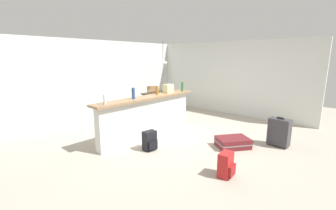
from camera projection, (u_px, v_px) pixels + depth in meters
name	position (u px, v px, depth m)	size (l,w,h in m)	color
ground_plane	(175.00, 135.00, 5.92)	(13.00, 13.00, 0.05)	#ADA393
wall_back	(106.00, 79.00, 7.65)	(6.60, 0.10, 2.50)	silver
wall_right	(225.00, 78.00, 8.07)	(0.10, 6.00, 2.50)	silver
partition_half_wall	(148.00, 118.00, 5.62)	(2.80, 0.20, 0.98)	silver
bar_countertop	(147.00, 98.00, 5.52)	(2.96, 0.40, 0.05)	#93704C
bottle_clear	(105.00, 100.00, 4.57)	(0.06, 0.06, 0.20)	silver
bottle_blue	(133.00, 93.00, 5.17)	(0.07, 0.07, 0.25)	#284C89
bottle_amber	(157.00, 90.00, 5.81)	(0.07, 0.07, 0.21)	#9E661E
bottle_green	(182.00, 87.00, 6.34)	(0.07, 0.07, 0.26)	#2D6B38
grocery_bag	(168.00, 88.00, 6.12)	(0.26, 0.18, 0.22)	beige
dining_table	(160.00, 95.00, 8.01)	(1.10, 0.80, 0.74)	#332319
dining_chair_near_partition	(171.00, 101.00, 7.67)	(0.45, 0.45, 0.93)	#9E754C
dining_chair_far_side	(151.00, 97.00, 8.47)	(0.49, 0.49, 0.93)	#9E754C
pendant_lamp	(163.00, 61.00, 7.80)	(0.34, 0.34, 0.78)	black
suitcase_flat_maroon	(233.00, 142.00, 5.06)	(0.86, 0.81, 0.22)	maroon
suitcase_upright_charcoal	(279.00, 132.00, 5.08)	(0.27, 0.46, 0.67)	#38383D
backpack_black	(150.00, 141.00, 4.89)	(0.30, 0.27, 0.42)	black
backpack_red	(226.00, 165.00, 3.80)	(0.30, 0.27, 0.42)	red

